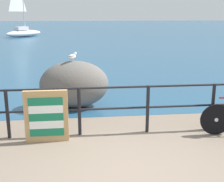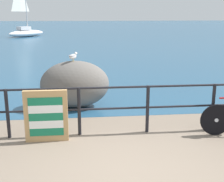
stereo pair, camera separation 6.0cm
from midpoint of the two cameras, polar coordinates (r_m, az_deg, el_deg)
name	(u,v)px [view 2 (the right image)]	position (r m, az deg, el deg)	size (l,w,h in m)	color
ground_plane	(89,45)	(24.36, -4.37, 8.74)	(120.00, 120.00, 0.10)	#756656
sea_surface	(84,28)	(51.95, -5.30, 11.94)	(120.00, 90.00, 0.01)	navy
promenade_railing	(114,104)	(6.17, 0.62, -2.58)	(7.23, 0.07, 1.02)	black
folded_deckchair_stack	(46,116)	(5.97, -12.18, -4.72)	(0.84, 0.10, 1.04)	tan
breakwater_boulder_main	(75,84)	(8.02, -6.90, 1.30)	(1.83, 1.23, 1.25)	#605B56
seagull	(73,56)	(7.81, -7.26, 6.65)	(0.27, 0.31, 0.23)	gold
sailboat	(26,30)	(33.45, -16.11, 11.14)	(3.89, 4.16, 6.16)	white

